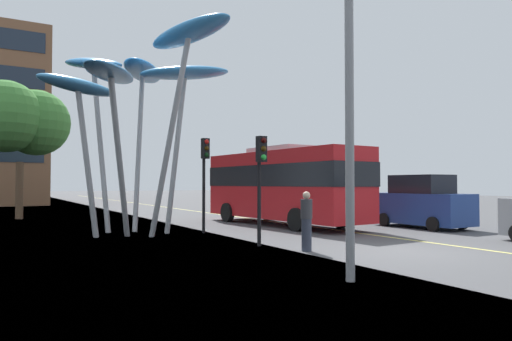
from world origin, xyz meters
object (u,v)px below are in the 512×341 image
(car_parked_mid, at_px, (422,203))
(street_lamp, at_px, (362,17))
(traffic_light_kerb_near, at_px, (261,166))
(car_parked_far, at_px, (323,200))
(traffic_light_kerb_far, at_px, (205,165))
(leaf_sculpture, at_px, (138,76))
(red_bus, at_px, (282,182))
(pedestrian, at_px, (306,221))

(car_parked_mid, relative_size, street_lamp, 0.51)
(traffic_light_kerb_near, bearing_deg, car_parked_far, 43.02)
(car_parked_far, bearing_deg, traffic_light_kerb_far, -156.81)
(leaf_sculpture, height_order, traffic_light_kerb_near, leaf_sculpture)
(traffic_light_kerb_near, height_order, street_lamp, street_lamp)
(red_bus, distance_m, traffic_light_kerb_near, 7.60)
(traffic_light_kerb_near, relative_size, street_lamp, 0.40)
(red_bus, height_order, car_parked_mid, red_bus)
(traffic_light_kerb_near, bearing_deg, pedestrian, -66.72)
(street_lamp, bearing_deg, car_parked_mid, 35.48)
(car_parked_mid, bearing_deg, leaf_sculpture, 163.27)
(car_parked_mid, bearing_deg, red_bus, 138.26)
(car_parked_far, distance_m, street_lamp, 17.06)
(leaf_sculpture, relative_size, traffic_light_kerb_near, 2.83)
(car_parked_mid, distance_m, street_lamp, 13.02)
(traffic_light_kerb_near, height_order, traffic_light_kerb_far, traffic_light_kerb_far)
(traffic_light_kerb_near, xyz_separation_m, traffic_light_kerb_far, (0.04, 4.45, 0.22))
(car_parked_mid, bearing_deg, pedestrian, -159.03)
(leaf_sculpture, xyz_separation_m, traffic_light_kerb_near, (2.39, -5.35, -3.62))
(street_lamp, xyz_separation_m, pedestrian, (1.33, 3.81, -4.51))
(car_parked_mid, bearing_deg, traffic_light_kerb_far, 164.20)
(car_parked_mid, bearing_deg, traffic_light_kerb_near, -168.96)
(leaf_sculpture, height_order, car_parked_mid, leaf_sculpture)
(traffic_light_kerb_far, xyz_separation_m, car_parked_far, (8.74, 3.74, -1.68))
(traffic_light_kerb_near, relative_size, car_parked_mid, 0.78)
(red_bus, xyz_separation_m, leaf_sculpture, (-7.05, -0.64, 4.10))
(leaf_sculpture, distance_m, car_parked_mid, 13.23)
(car_parked_far, xyz_separation_m, street_lamp, (-9.46, -13.51, 4.36))
(street_lamp, distance_m, pedestrian, 6.05)
(red_bus, distance_m, car_parked_mid, 6.33)
(red_bus, distance_m, leaf_sculpture, 8.18)
(red_bus, height_order, pedestrian, red_bus)
(car_parked_far, height_order, pedestrian, car_parked_far)
(traffic_light_kerb_near, xyz_separation_m, street_lamp, (-0.68, -5.31, 2.89))
(traffic_light_kerb_near, distance_m, car_parked_far, 12.10)
(red_bus, relative_size, street_lamp, 1.16)
(pedestrian, bearing_deg, red_bus, 61.85)
(leaf_sculpture, relative_size, pedestrian, 5.63)
(red_bus, xyz_separation_m, car_parked_far, (4.12, 2.20, -0.98))
(car_parked_mid, relative_size, pedestrian, 2.54)
(red_bus, relative_size, traffic_light_kerb_far, 2.65)
(leaf_sculpture, xyz_separation_m, pedestrian, (3.04, -6.85, -5.24))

